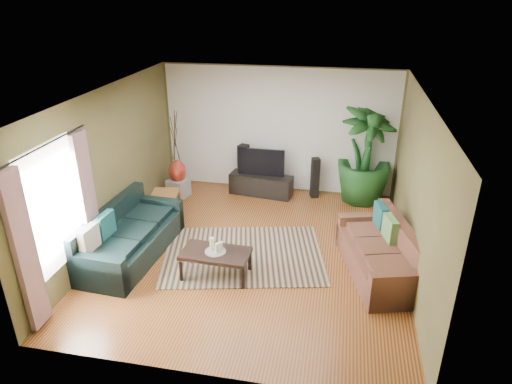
% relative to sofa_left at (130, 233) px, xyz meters
% --- Properties ---
extents(floor, '(5.50, 5.50, 0.00)m').
position_rel_sofa_left_xyz_m(floor, '(2.00, 0.47, -0.42)').
color(floor, '#965B27').
rests_on(floor, ground).
extents(ceiling, '(5.50, 5.50, 0.00)m').
position_rel_sofa_left_xyz_m(ceiling, '(2.00, 0.47, 2.28)').
color(ceiling, white).
rests_on(ceiling, ground).
extents(wall_back, '(5.00, 0.00, 5.00)m').
position_rel_sofa_left_xyz_m(wall_back, '(2.00, 3.22, 0.93)').
color(wall_back, brown).
rests_on(wall_back, ground).
extents(wall_front, '(5.00, 0.00, 5.00)m').
position_rel_sofa_left_xyz_m(wall_front, '(2.00, -2.28, 0.93)').
color(wall_front, brown).
rests_on(wall_front, ground).
extents(wall_left, '(0.00, 5.50, 5.50)m').
position_rel_sofa_left_xyz_m(wall_left, '(-0.50, 0.47, 0.92)').
color(wall_left, brown).
rests_on(wall_left, ground).
extents(wall_right, '(0.00, 5.50, 5.50)m').
position_rel_sofa_left_xyz_m(wall_right, '(4.50, 0.47, 0.92)').
color(wall_right, brown).
rests_on(wall_right, ground).
extents(backwall_panel, '(4.90, 0.00, 4.90)m').
position_rel_sofa_left_xyz_m(backwall_panel, '(2.00, 3.21, 0.93)').
color(backwall_panel, white).
rests_on(backwall_panel, ground).
extents(window_pane, '(0.00, 1.80, 1.80)m').
position_rel_sofa_left_xyz_m(window_pane, '(-0.48, -1.13, 0.97)').
color(window_pane, white).
rests_on(window_pane, ground).
extents(curtain_near, '(0.08, 0.35, 2.20)m').
position_rel_sofa_left_xyz_m(curtain_near, '(-0.43, -1.88, 0.72)').
color(curtain_near, gray).
rests_on(curtain_near, ground).
extents(curtain_far, '(0.08, 0.35, 2.20)m').
position_rel_sofa_left_xyz_m(curtain_far, '(-0.43, -0.38, 0.72)').
color(curtain_far, gray).
rests_on(curtain_far, ground).
extents(curtain_rod, '(0.03, 1.90, 0.03)m').
position_rel_sofa_left_xyz_m(curtain_rod, '(-0.43, -1.13, 1.87)').
color(curtain_rod, black).
rests_on(curtain_rod, ground).
extents(sofa_left, '(1.09, 2.27, 0.85)m').
position_rel_sofa_left_xyz_m(sofa_left, '(0.00, 0.00, 0.00)').
color(sofa_left, black).
rests_on(sofa_left, floor).
extents(sofa_right, '(1.35, 2.08, 0.85)m').
position_rel_sofa_left_xyz_m(sofa_right, '(4.03, 0.25, 0.00)').
color(sofa_right, brown).
rests_on(sofa_right, floor).
extents(area_rug, '(3.02, 2.43, 0.01)m').
position_rel_sofa_left_xyz_m(area_rug, '(1.84, 0.36, -0.42)').
color(area_rug, '#A1825F').
rests_on(area_rug, floor).
extents(coffee_table, '(1.08, 0.62, 0.43)m').
position_rel_sofa_left_xyz_m(coffee_table, '(1.55, -0.30, -0.21)').
color(coffee_table, black).
rests_on(coffee_table, floor).
extents(candle_tray, '(0.33, 0.33, 0.01)m').
position_rel_sofa_left_xyz_m(candle_tray, '(1.55, -0.30, 0.01)').
color(candle_tray, gray).
rests_on(candle_tray, coffee_table).
extents(candle_tall, '(0.07, 0.07, 0.21)m').
position_rel_sofa_left_xyz_m(candle_tall, '(1.49, -0.27, 0.12)').
color(candle_tall, white).
rests_on(candle_tall, candle_tray).
extents(candle_mid, '(0.07, 0.07, 0.16)m').
position_rel_sofa_left_xyz_m(candle_mid, '(1.59, -0.34, 0.10)').
color(candle_mid, beige).
rests_on(candle_mid, candle_tray).
extents(candle_short, '(0.07, 0.07, 0.13)m').
position_rel_sofa_left_xyz_m(candle_short, '(1.62, -0.24, 0.09)').
color(candle_short, beige).
rests_on(candle_short, candle_tray).
extents(tv_stand, '(1.40, 0.59, 0.45)m').
position_rel_sofa_left_xyz_m(tv_stand, '(1.69, 2.84, -0.20)').
color(tv_stand, black).
rests_on(tv_stand, floor).
extents(television, '(0.99, 0.05, 0.59)m').
position_rel_sofa_left_xyz_m(television, '(1.69, 2.86, 0.32)').
color(television, black).
rests_on(television, tv_stand).
extents(speaker_left, '(0.24, 0.26, 1.06)m').
position_rel_sofa_left_xyz_m(speaker_left, '(1.27, 2.97, 0.11)').
color(speaker_left, black).
rests_on(speaker_left, floor).
extents(speaker_right, '(0.21, 0.22, 0.88)m').
position_rel_sofa_left_xyz_m(speaker_right, '(2.83, 2.94, 0.02)').
color(speaker_right, black).
rests_on(speaker_right, floor).
extents(potted_plant, '(1.55, 1.55, 2.03)m').
position_rel_sofa_left_xyz_m(potted_plant, '(3.82, 2.97, 0.59)').
color(potted_plant, '#164318').
rests_on(potted_plant, floor).
extents(plant_pot, '(0.37, 0.37, 0.29)m').
position_rel_sofa_left_xyz_m(plant_pot, '(3.82, 2.97, -0.28)').
color(plant_pot, black).
rests_on(plant_pot, floor).
extents(pedestal, '(0.49, 0.49, 0.39)m').
position_rel_sofa_left_xyz_m(pedestal, '(-0.05, 2.41, -0.23)').
color(pedestal, '#999996').
rests_on(pedestal, floor).
extents(vase, '(0.36, 0.36, 0.50)m').
position_rel_sofa_left_xyz_m(vase, '(-0.05, 2.41, 0.14)').
color(vase, maroon).
rests_on(vase, pedestal).
extents(side_table, '(0.58, 0.58, 0.53)m').
position_rel_sofa_left_xyz_m(side_table, '(0.06, 1.43, -0.16)').
color(side_table, '#996232').
rests_on(side_table, floor).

